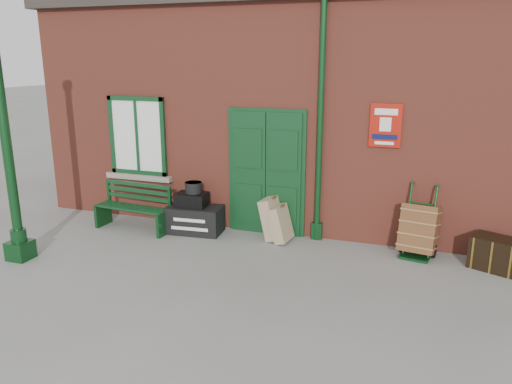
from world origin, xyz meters
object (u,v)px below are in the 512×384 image
at_px(bench, 134,206).
at_px(houdini_trunk, 195,219).
at_px(dark_trunk, 496,254).
at_px(porter_trolley, 419,230).

distance_m(bench, houdini_trunk, 1.17).
bearing_deg(houdini_trunk, dark_trunk, -5.13).
relative_size(bench, dark_trunk, 2.12).
xyz_separation_m(bench, dark_trunk, (6.15, 0.20, -0.20)).
height_order(houdini_trunk, porter_trolley, porter_trolley).
height_order(porter_trolley, dark_trunk, porter_trolley).
bearing_deg(houdini_trunk, porter_trolley, -2.57).
bearing_deg(houdini_trunk, bench, -175.70).
height_order(houdini_trunk, dark_trunk, dark_trunk).
distance_m(bench, dark_trunk, 6.16).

